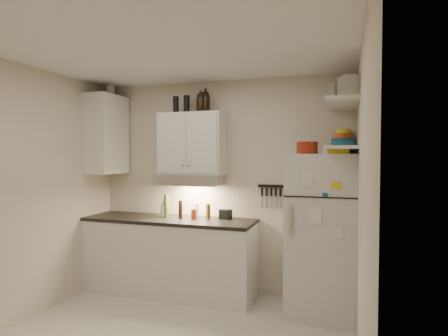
% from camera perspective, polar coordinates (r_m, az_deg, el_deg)
% --- Properties ---
extents(ceiling, '(3.20, 3.00, 0.02)m').
position_cam_1_polar(ceiling, '(3.38, -9.25, 17.79)').
color(ceiling, white).
rests_on(ceiling, ground).
extents(back_wall, '(3.20, 0.02, 2.60)m').
position_cam_1_polar(back_wall, '(4.66, -0.59, -2.79)').
color(back_wall, beige).
rests_on(back_wall, ground).
extents(left_wall, '(0.02, 3.00, 2.60)m').
position_cam_1_polar(left_wall, '(4.25, -28.83, -3.50)').
color(left_wall, beige).
rests_on(left_wall, ground).
extents(right_wall, '(0.02, 3.00, 2.60)m').
position_cam_1_polar(right_wall, '(2.92, 20.43, -5.79)').
color(right_wall, beige).
rests_on(right_wall, ground).
extents(base_cabinet, '(2.10, 0.60, 0.88)m').
position_cam_1_polar(base_cabinet, '(4.74, -8.32, -13.31)').
color(base_cabinet, white).
rests_on(base_cabinet, floor).
extents(countertop, '(2.10, 0.62, 0.04)m').
position_cam_1_polar(countertop, '(4.64, -8.35, -7.82)').
color(countertop, black).
rests_on(countertop, base_cabinet).
extents(upper_cabinet, '(0.80, 0.33, 0.75)m').
position_cam_1_polar(upper_cabinet, '(4.59, -4.86, 3.69)').
color(upper_cabinet, white).
rests_on(upper_cabinet, back_wall).
extents(side_cabinet, '(0.33, 0.55, 1.00)m').
position_cam_1_polar(side_cabinet, '(5.03, -17.51, 4.88)').
color(side_cabinet, white).
rests_on(side_cabinet, left_wall).
extents(range_hood, '(0.76, 0.46, 0.12)m').
position_cam_1_polar(range_hood, '(4.54, -5.16, -1.79)').
color(range_hood, silver).
rests_on(range_hood, back_wall).
extents(fridge, '(0.70, 0.68, 1.70)m').
position_cam_1_polar(fridge, '(4.14, 14.63, -9.75)').
color(fridge, silver).
rests_on(fridge, floor).
extents(shelf_hi, '(0.30, 0.95, 0.03)m').
position_cam_1_polar(shelf_hi, '(3.95, 17.63, 9.34)').
color(shelf_hi, white).
rests_on(shelf_hi, right_wall).
extents(shelf_lo, '(0.30, 0.95, 0.03)m').
position_cam_1_polar(shelf_lo, '(3.91, 17.56, 2.94)').
color(shelf_lo, white).
rests_on(shelf_lo, right_wall).
extents(knife_strip, '(0.42, 0.02, 0.03)m').
position_cam_1_polar(knife_strip, '(4.46, 7.86, -2.77)').
color(knife_strip, black).
rests_on(knife_strip, back_wall).
extents(dutch_oven, '(0.22, 0.22, 0.13)m').
position_cam_1_polar(dutch_oven, '(4.00, 12.55, 3.01)').
color(dutch_oven, maroon).
rests_on(dutch_oven, fridge).
extents(book_stack, '(0.21, 0.26, 0.08)m').
position_cam_1_polar(book_stack, '(3.87, 17.19, 2.69)').
color(book_stack, gold).
rests_on(book_stack, fridge).
extents(spice_jar, '(0.06, 0.06, 0.09)m').
position_cam_1_polar(spice_jar, '(3.92, 15.30, 2.76)').
color(spice_jar, silver).
rests_on(spice_jar, fridge).
extents(stock_pot, '(0.34, 0.34, 0.19)m').
position_cam_1_polar(stock_pot, '(4.23, 17.66, 10.39)').
color(stock_pot, silver).
rests_on(stock_pot, shelf_hi).
extents(tin_a, '(0.23, 0.22, 0.18)m').
position_cam_1_polar(tin_a, '(3.94, 17.23, 10.90)').
color(tin_a, '#AAAAAD').
rests_on(tin_a, shelf_hi).
extents(tin_b, '(0.22, 0.22, 0.17)m').
position_cam_1_polar(tin_b, '(3.56, 18.71, 11.77)').
color(tin_b, '#AAAAAD').
rests_on(tin_b, shelf_hi).
extents(bowl_teal, '(0.24, 0.24, 0.10)m').
position_cam_1_polar(bowl_teal, '(4.26, 17.61, 3.70)').
color(bowl_teal, navy).
rests_on(bowl_teal, shelf_lo).
extents(bowl_orange, '(0.19, 0.19, 0.06)m').
position_cam_1_polar(bowl_orange, '(4.34, 17.63, 4.68)').
color(bowl_orange, '#F45417').
rests_on(bowl_orange, bowl_teal).
extents(bowl_yellow, '(0.15, 0.15, 0.05)m').
position_cam_1_polar(bowl_yellow, '(4.34, 17.64, 5.37)').
color(bowl_yellow, yellow).
rests_on(bowl_yellow, bowl_orange).
extents(plates, '(0.27, 0.27, 0.05)m').
position_cam_1_polar(plates, '(3.92, 17.89, 3.53)').
color(plates, navy).
rests_on(plates, shelf_lo).
extents(growler_a, '(0.11, 0.11, 0.24)m').
position_cam_1_polar(growler_a, '(4.54, -3.57, 9.98)').
color(growler_a, black).
rests_on(growler_a, upper_cabinet).
extents(growler_b, '(0.14, 0.14, 0.26)m').
position_cam_1_polar(growler_b, '(4.57, -2.86, 10.08)').
color(growler_b, black).
rests_on(growler_b, upper_cabinet).
extents(thermos_a, '(0.10, 0.10, 0.21)m').
position_cam_1_polar(thermos_a, '(4.65, -5.72, 9.63)').
color(thermos_a, black).
rests_on(thermos_a, upper_cabinet).
extents(thermos_b, '(0.08, 0.08, 0.20)m').
position_cam_1_polar(thermos_b, '(4.63, -7.35, 9.55)').
color(thermos_b, black).
rests_on(thermos_b, upper_cabinet).
extents(side_jar, '(0.13, 0.13, 0.15)m').
position_cam_1_polar(side_jar, '(5.19, -16.93, 11.16)').
color(side_jar, silver).
rests_on(side_jar, side_cabinet).
extents(soap_bottle, '(0.12, 0.12, 0.27)m').
position_cam_1_polar(soap_bottle, '(4.69, -9.11, -5.82)').
color(soap_bottle, white).
rests_on(soap_bottle, countertop).
extents(pepper_mill, '(0.07, 0.07, 0.18)m').
position_cam_1_polar(pepper_mill, '(4.52, -2.45, -6.63)').
color(pepper_mill, brown).
rests_on(pepper_mill, countertop).
extents(oil_bottle, '(0.06, 0.06, 0.29)m').
position_cam_1_polar(oil_bottle, '(4.65, -8.77, -5.74)').
color(oil_bottle, '#4B6018').
rests_on(oil_bottle, countertop).
extents(vinegar_bottle, '(0.05, 0.05, 0.22)m').
position_cam_1_polar(vinegar_bottle, '(4.55, -6.65, -6.32)').
color(vinegar_bottle, black).
rests_on(vinegar_bottle, countertop).
extents(clear_bottle, '(0.07, 0.07, 0.18)m').
position_cam_1_polar(clear_bottle, '(4.59, -4.28, -6.51)').
color(clear_bottle, silver).
rests_on(clear_bottle, countertop).
extents(red_jar, '(0.08, 0.08, 0.12)m').
position_cam_1_polar(red_jar, '(4.52, -4.66, -7.01)').
color(red_jar, maroon).
rests_on(red_jar, countertop).
extents(caddy, '(0.15, 0.12, 0.12)m').
position_cam_1_polar(caddy, '(4.52, 0.23, -7.06)').
color(caddy, black).
rests_on(caddy, countertop).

